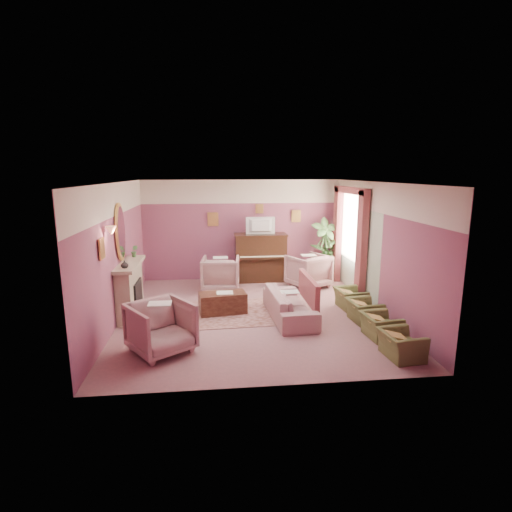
{
  "coord_description": "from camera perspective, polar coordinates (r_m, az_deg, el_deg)",
  "views": [
    {
      "loc": [
        -0.81,
        -8.15,
        3.01
      ],
      "look_at": [
        0.12,
        0.4,
        1.19
      ],
      "focal_mm": 28.0,
      "sensor_mm": 36.0,
      "label": 1
    }
  ],
  "objects": [
    {
      "name": "mirror_glass",
      "position": [
        8.64,
        -18.66,
        3.26
      ],
      "size": [
        0.01,
        0.6,
        1.06
      ],
      "primitive_type": "ellipsoid",
      "color": "white",
      "rests_on": "wall_left"
    },
    {
      "name": "pelmet",
      "position": [
        10.3,
        13.39,
        9.11
      ],
      "size": [
        0.16,
        2.2,
        0.16
      ],
      "primitive_type": "cube",
      "color": "brown",
      "rests_on": "wall_right"
    },
    {
      "name": "floor",
      "position": [
        8.73,
        -0.53,
        -8.23
      ],
      "size": [
        5.5,
        6.0,
        0.01
      ],
      "primitive_type": "cube",
      "color": "#936568",
      "rests_on": "ground"
    },
    {
      "name": "palm_plant",
      "position": [
        11.22,
        9.79,
        1.75
      ],
      "size": [
        0.76,
        0.76,
        1.44
      ],
      "primitive_type": "imported",
      "color": "#4A7C3F",
      "rests_on": "palm_pot"
    },
    {
      "name": "curtain_left",
      "position": [
        9.58,
        14.85,
        1.26
      ],
      "size": [
        0.16,
        0.34,
        2.6
      ],
      "primitive_type": "cube",
      "color": "brown",
      "rests_on": "floor"
    },
    {
      "name": "piano",
      "position": [
        11.16,
        0.65,
        -0.27
      ],
      "size": [
        1.4,
        0.6,
        1.3
      ],
      "primitive_type": "cube",
      "color": "#351E12",
      "rests_on": "floor"
    },
    {
      "name": "side_plant_big",
      "position": [
        11.45,
        9.94,
        0.98
      ],
      "size": [
        0.3,
        0.3,
        0.34
      ],
      "primitive_type": "imported",
      "color": "#4A7C3F",
      "rests_on": "side_table"
    },
    {
      "name": "mirror_frame",
      "position": [
        8.65,
        -18.82,
        3.26
      ],
      "size": [
        0.04,
        0.72,
        1.2
      ],
      "primitive_type": "ellipsoid",
      "color": "#E1B557",
      "rests_on": "wall_left"
    },
    {
      "name": "fireplace_inset",
      "position": [
        8.91,
        -16.89,
        -5.63
      ],
      "size": [
        0.18,
        0.72,
        0.68
      ],
      "primitive_type": "cube",
      "color": "black",
      "rests_on": "floor"
    },
    {
      "name": "sofa",
      "position": [
        8.41,
        4.82,
        -6.2
      ],
      "size": [
        0.65,
        1.96,
        0.79
      ],
      "primitive_type": "imported",
      "color": "tan",
      "rests_on": "floor"
    },
    {
      "name": "print_back_right",
      "position": [
        11.43,
        5.75,
        5.7
      ],
      "size": [
        0.26,
        0.03,
        0.34
      ],
      "primitive_type": "cube",
      "color": "#E1B557",
      "rests_on": "wall_back"
    },
    {
      "name": "picture_rail_band",
      "position": [
        11.19,
        -2.1,
        9.18
      ],
      "size": [
        5.5,
        0.01,
        0.65
      ],
      "primitive_type": "cube",
      "color": "silver",
      "rests_on": "wall_back"
    },
    {
      "name": "olive_chair_a",
      "position": [
        7.1,
        20.03,
        -11.27
      ],
      "size": [
        0.49,
        0.69,
        0.6
      ],
      "primitive_type": "imported",
      "color": "#5D6735",
      "rests_on": "floor"
    },
    {
      "name": "wall_right",
      "position": [
        9.04,
        17.07,
        1.15
      ],
      "size": [
        0.02,
        6.0,
        2.8
      ],
      "primitive_type": "cube",
      "color": "#744362",
      "rests_on": "floor"
    },
    {
      "name": "wall_back",
      "position": [
        11.3,
        -2.06,
        3.73
      ],
      "size": [
        5.5,
        0.02,
        2.8
      ],
      "primitive_type": "cube",
      "color": "#744362",
      "rests_on": "floor"
    },
    {
      "name": "mantel_shelf",
      "position": [
        8.74,
        -17.63,
        -1.12
      ],
      "size": [
        0.4,
        1.55,
        0.07
      ],
      "primitive_type": "cube",
      "color": "tan",
      "rests_on": "fireplace_surround"
    },
    {
      "name": "olive_chair_b",
      "position": [
        7.78,
        17.37,
        -9.01
      ],
      "size": [
        0.49,
        0.69,
        0.6
      ],
      "primitive_type": "imported",
      "color": "#5D6735",
      "rests_on": "floor"
    },
    {
      "name": "floral_armchair_left",
      "position": [
        10.33,
        -5.07,
        -2.26
      ],
      "size": [
        0.93,
        0.93,
        0.97
      ],
      "primitive_type": "imported",
      "color": "tan",
      "rests_on": "floor"
    },
    {
      "name": "wall_left",
      "position": [
        8.53,
        -19.25,
        0.39
      ],
      "size": [
        0.02,
        6.0,
        2.8
      ],
      "primitive_type": "cube",
      "color": "#744362",
      "rests_on": "floor"
    },
    {
      "name": "ceiling",
      "position": [
        8.2,
        -0.57,
        10.47
      ],
      "size": [
        5.5,
        6.0,
        0.01
      ],
      "primitive_type": "cube",
      "color": "white",
      "rests_on": "wall_back"
    },
    {
      "name": "floral_armchair_right",
      "position": [
        10.66,
        7.48,
        -1.87
      ],
      "size": [
        0.93,
        0.93,
        0.97
      ],
      "primitive_type": "imported",
      "color": "tan",
      "rests_on": "floor"
    },
    {
      "name": "fireplace_surround",
      "position": [
        8.89,
        -17.59,
        -4.71
      ],
      "size": [
        0.3,
        1.4,
        1.1
      ],
      "primitive_type": "cube",
      "color": "tan",
      "rests_on": "floor"
    },
    {
      "name": "mantel_vase",
      "position": [
        8.24,
        -18.27,
        -1.15
      ],
      "size": [
        0.16,
        0.16,
        0.16
      ],
      "primitive_type": "imported",
      "color": "silver",
      "rests_on": "mantel_shelf"
    },
    {
      "name": "side_table",
      "position": [
        11.56,
        9.85,
        -1.55
      ],
      "size": [
        0.52,
        0.52,
        0.7
      ],
      "primitive_type": "cylinder",
      "color": "white",
      "rests_on": "floor"
    },
    {
      "name": "print_left_wall",
      "position": [
        7.32,
        -21.16,
        0.98
      ],
      "size": [
        0.03,
        0.28,
        0.36
      ],
      "primitive_type": "cube",
      "color": "#E1B557",
      "rests_on": "wall_left"
    },
    {
      "name": "side_plant_small",
      "position": [
        11.4,
        10.65,
        0.75
      ],
      "size": [
        0.16,
        0.16,
        0.28
      ],
      "primitive_type": "imported",
      "color": "#4A7C3F",
      "rests_on": "side_table"
    },
    {
      "name": "palm_pot",
      "position": [
        11.41,
        9.63,
        -2.65
      ],
      "size": [
        0.34,
        0.34,
        0.34
      ],
      "primitive_type": "cylinder",
      "color": "brown",
      "rests_on": "floor"
    },
    {
      "name": "olive_chair_d",
      "position": [
        9.22,
        13.33,
        -5.49
      ],
      "size": [
        0.49,
        0.69,
        0.6
      ],
      "primitive_type": "imported",
      "color": "#5D6735",
      "rests_on": "floor"
    },
    {
      "name": "mantel_plant",
      "position": [
        9.23,
        -16.98,
        0.68
      ],
      "size": [
        0.16,
        0.16,
        0.28
      ],
      "primitive_type": "imported",
      "color": "#4A7C3F",
      "rests_on": "mantel_shelf"
    },
    {
      "name": "piano_top",
      "position": [
        11.04,
        0.65,
        3.08
      ],
      "size": [
        1.45,
        0.65,
        0.04
      ],
      "primitive_type": "cube",
      "color": "#351E12",
      "rests_on": "piano"
    },
    {
      "name": "piano_keys",
      "position": [
        10.8,
        0.87,
        -0.09
      ],
      "size": [
        1.2,
        0.08,
        0.02
      ],
      "primitive_type": "cube",
      "color": "#F8F1C8",
      "rests_on": "piano"
    },
    {
      "name": "curtain_right",
      "position": [
        11.29,
        11.54,
        2.98
      ],
      "size": [
        0.16,
        0.34,
        2.6
      ],
      "primitive_type": "cube",
      "color": "brown",
      "rests_on": "floor"
    },
    {
      "name": "sofa_throw",
      "position": [
        8.44,
        7.52,
        -4.76
      ],
      "size": [
        0.1,
        1.48,
        0.54
      ],
      "primitive_type": "cube",
      "color": "brown",
      "rests_on": "sofa"
    },
    {
      "name": "area_rug",
      "position": [
        8.79,
        -4.01,
        -8.09
      ],
      "size": [
        2.57,
        1.9,
        0.01
      ],
      "primitive_type": "cube",
      "rotation": [
        0.0,
        0.0,
        0.04
      ],
      "color": "#925F58",
      "rests_on": "floor"
    },
    {
      "name": "print_back_mid",
      "position": [
        11.24,
        0.49,
        6.78
      ],
      "size": [
        0.22,
        0.03,
        0.26
      ],
      "primitive_type": "cube",
      "color": "#E1B557",
      "rests_on": "wall_back"
    },
    {
      "name": "window_blind",
      "position": [
        10.4,
        13.58,
        4.37
      ],
      "size": [
        0.03,
        1.4,
        1.8
      ],
      "primitive_type": "cube",
      "color": "beige",
      "rests_on": "wall_right"
    },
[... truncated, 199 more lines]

